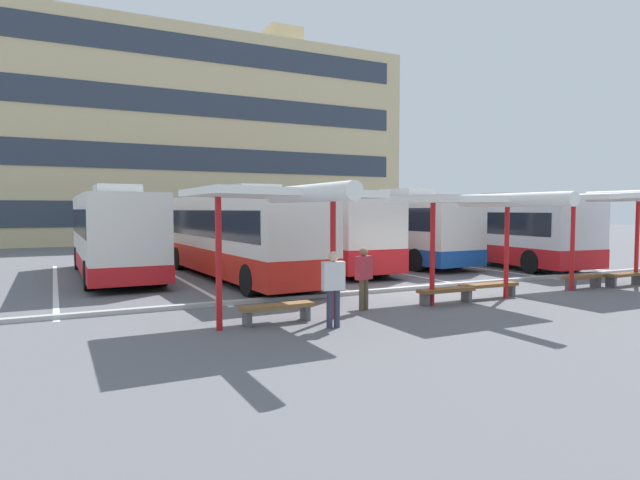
% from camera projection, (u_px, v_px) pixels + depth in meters
% --- Properties ---
extents(ground_plane, '(160.00, 160.00, 0.00)m').
position_uv_depth(ground_plane, '(428.00, 292.00, 17.25)').
color(ground_plane, slate).
extents(terminal_building, '(37.53, 12.60, 20.00)m').
position_uv_depth(terminal_building, '(186.00, 143.00, 47.68)').
color(terminal_building, '#D1BC8C').
rests_on(terminal_building, ground).
extents(coach_bus_0, '(2.70, 10.22, 3.59)m').
position_uv_depth(coach_bus_0, '(114.00, 234.00, 21.09)').
color(coach_bus_0, silver).
rests_on(coach_bus_0, ground).
extents(coach_bus_1, '(3.09, 11.69, 3.56)m').
position_uv_depth(coach_bus_1, '(236.00, 237.00, 20.49)').
color(coach_bus_1, silver).
rests_on(coach_bus_1, ground).
extents(coach_bus_2, '(3.09, 11.10, 3.53)m').
position_uv_depth(coach_bus_2, '(319.00, 233.00, 24.41)').
color(coach_bus_2, silver).
rests_on(coach_bus_2, ground).
extents(coach_bus_3, '(3.20, 10.32, 3.65)m').
position_uv_depth(coach_bus_3, '(390.00, 229.00, 26.42)').
color(coach_bus_3, silver).
rests_on(coach_bus_3, ground).
extents(coach_bus_4, '(3.67, 12.03, 3.46)m').
position_uv_depth(coach_bus_4, '(487.00, 231.00, 26.52)').
color(coach_bus_4, silver).
rests_on(coach_bus_4, ground).
extents(lane_stripe_0, '(0.16, 14.00, 0.01)m').
position_uv_depth(lane_stripe_0, '(55.00, 285.00, 18.89)').
color(lane_stripe_0, white).
rests_on(lane_stripe_0, ground).
extents(lane_stripe_1, '(0.16, 14.00, 0.01)m').
position_uv_depth(lane_stripe_1, '(178.00, 278.00, 20.83)').
color(lane_stripe_1, white).
rests_on(lane_stripe_1, ground).
extents(lane_stripe_2, '(0.16, 14.00, 0.01)m').
position_uv_depth(lane_stripe_2, '(280.00, 272.00, 22.76)').
color(lane_stripe_2, white).
rests_on(lane_stripe_2, ground).
extents(lane_stripe_3, '(0.16, 14.00, 0.01)m').
position_uv_depth(lane_stripe_3, '(367.00, 267.00, 24.69)').
color(lane_stripe_3, white).
rests_on(lane_stripe_3, ground).
extents(lane_stripe_4, '(0.16, 14.00, 0.01)m').
position_uv_depth(lane_stripe_4, '(440.00, 263.00, 26.62)').
color(lane_stripe_4, white).
rests_on(lane_stripe_4, ground).
extents(lane_stripe_5, '(0.16, 14.00, 0.01)m').
position_uv_depth(lane_stripe_5, '(504.00, 259.00, 28.56)').
color(lane_stripe_5, white).
rests_on(lane_stripe_5, ground).
extents(waiting_shelter_0, '(3.85, 5.16, 3.18)m').
position_uv_depth(waiting_shelter_0, '(283.00, 197.00, 11.98)').
color(waiting_shelter_0, red).
rests_on(waiting_shelter_0, ground).
extents(bench_0, '(1.81, 0.50, 0.45)m').
position_uv_depth(bench_0, '(277.00, 309.00, 12.50)').
color(bench_0, brown).
rests_on(bench_0, ground).
extents(waiting_shelter_1, '(3.80, 5.02, 3.10)m').
position_uv_depth(waiting_shelter_1, '(479.00, 202.00, 15.05)').
color(waiting_shelter_1, red).
rests_on(waiting_shelter_1, ground).
extents(bench_1, '(1.78, 0.46, 0.45)m').
position_uv_depth(bench_1, '(446.00, 292.00, 15.03)').
color(bench_1, brown).
rests_on(bench_1, ground).
extents(bench_2, '(2.01, 0.49, 0.45)m').
position_uv_depth(bench_2, '(489.00, 287.00, 16.02)').
color(bench_2, brown).
rests_on(bench_2, ground).
extents(waiting_shelter_2, '(4.39, 5.18, 3.32)m').
position_uv_depth(waiting_shelter_2, '(615.00, 198.00, 17.88)').
color(waiting_shelter_2, red).
rests_on(waiting_shelter_2, ground).
extents(bench_3, '(1.66, 0.50, 0.45)m').
position_uv_depth(bench_3, '(583.00, 279.00, 18.02)').
color(bench_3, brown).
rests_on(bench_3, ground).
extents(bench_4, '(1.82, 0.48, 0.45)m').
position_uv_depth(bench_4, '(624.00, 276.00, 18.60)').
color(bench_4, brown).
rests_on(bench_4, ground).
extents(platform_kerb, '(44.00, 0.24, 0.12)m').
position_uv_depth(platform_kerb, '(416.00, 288.00, 17.79)').
color(platform_kerb, '#ADADA8').
rests_on(platform_kerb, ground).
extents(waiting_passenger_0, '(0.53, 0.30, 1.74)m').
position_uv_depth(waiting_passenger_0, '(333.00, 283.00, 11.98)').
color(waiting_passenger_0, '#33384C').
rests_on(waiting_passenger_0, ground).
extents(waiting_passenger_1, '(0.53, 0.36, 1.67)m').
position_uv_depth(waiting_passenger_1, '(364.00, 274.00, 14.06)').
color(waiting_passenger_1, brown).
rests_on(waiting_passenger_1, ground).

